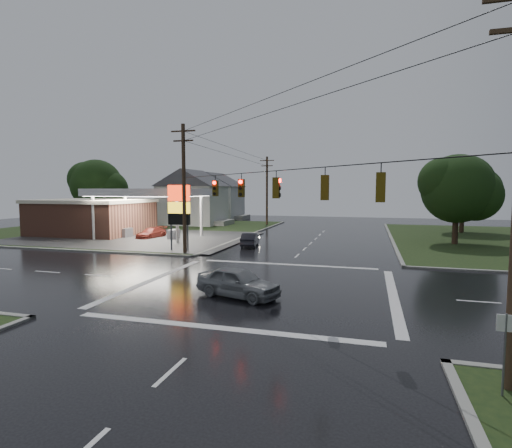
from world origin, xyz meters
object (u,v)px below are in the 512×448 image
(tree_nw_behind, at_px, (97,185))
(car_pump, at_px, (151,233))
(pylon_sign, at_px, (179,206))
(house_near, at_px, (193,196))
(tree_ne_near, at_px, (459,189))
(tree_ne_far, at_px, (465,184))
(car_north, at_px, (250,239))
(car_crossing, at_px, (238,282))
(gas_station, at_px, (100,214))
(utility_pole_nw, at_px, (184,187))
(utility_pole_n, at_px, (267,190))
(house_far, at_px, (215,195))

(tree_nw_behind, distance_m, car_pump, 20.37)
(pylon_sign, relative_size, tree_nw_behind, 0.60)
(house_near, bearing_deg, tree_ne_near, -21.76)
(tree_ne_near, distance_m, tree_ne_far, 12.39)
(tree_nw_behind, distance_m, car_north, 32.40)
(tree_ne_far, height_order, car_crossing, tree_ne_far)
(car_pump, bearing_deg, tree_ne_near, 14.39)
(house_near, bearing_deg, gas_station, -106.17)
(tree_nw_behind, height_order, car_north, tree_nw_behind)
(tree_nw_behind, bearing_deg, car_north, -27.14)
(tree_ne_near, bearing_deg, car_pump, -173.66)
(utility_pole_nw, distance_m, car_crossing, 15.60)
(house_near, bearing_deg, utility_pole_n, 9.91)
(house_near, xyz_separation_m, tree_ne_near, (35.09, -14.01, 1.16))
(tree_ne_near, height_order, tree_ne_far, tree_ne_far)
(car_crossing, distance_m, car_pump, 27.09)
(utility_pole_n, bearing_deg, car_pump, -113.54)
(tree_ne_far, relative_size, car_crossing, 2.16)
(gas_station, relative_size, tree_ne_far, 2.67)
(house_far, xyz_separation_m, car_north, (16.52, -32.57, -3.75))
(tree_nw_behind, xyz_separation_m, car_north, (28.41, -14.57, -5.53))
(utility_pole_n, relative_size, house_near, 0.95)
(tree_ne_far, height_order, car_north, tree_ne_far)
(tree_ne_far, xyz_separation_m, car_crossing, (-17.85, -36.39, -5.41))
(car_pump, bearing_deg, car_north, -5.30)
(car_north, bearing_deg, car_pump, -22.42)
(utility_pole_n, distance_m, house_near, 11.67)
(car_crossing, bearing_deg, utility_pole_nw, 54.00)
(utility_pole_n, distance_m, tree_nw_behind, 25.63)
(utility_pole_n, relative_size, tree_ne_near, 1.17)
(tree_ne_far, bearing_deg, tree_nw_behind, -175.51)
(car_north, height_order, car_crossing, car_crossing)
(house_far, distance_m, tree_ne_far, 41.57)
(tree_nw_behind, xyz_separation_m, car_crossing, (33.14, -32.39, -5.41))
(tree_ne_near, height_order, car_pump, tree_ne_near)
(pylon_sign, distance_m, house_far, 39.21)
(house_near, distance_m, car_north, 26.04)
(tree_nw_behind, bearing_deg, tree_ne_far, 4.49)
(house_far, bearing_deg, utility_pole_nw, -72.08)
(tree_nw_behind, relative_size, tree_ne_far, 1.02)
(pylon_sign, height_order, car_north, pylon_sign)
(utility_pole_nw, height_order, car_pump, utility_pole_nw)
(utility_pole_nw, xyz_separation_m, house_far, (-12.45, 38.50, -1.32))
(tree_ne_far, bearing_deg, car_north, -140.57)
(pylon_sign, height_order, car_crossing, pylon_sign)
(house_near, bearing_deg, car_north, -52.97)
(house_near, distance_m, tree_nw_behind, 14.33)
(gas_station, distance_m, house_far, 28.61)
(car_crossing, bearing_deg, gas_station, 66.01)
(pylon_sign, height_order, tree_ne_near, tree_ne_near)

